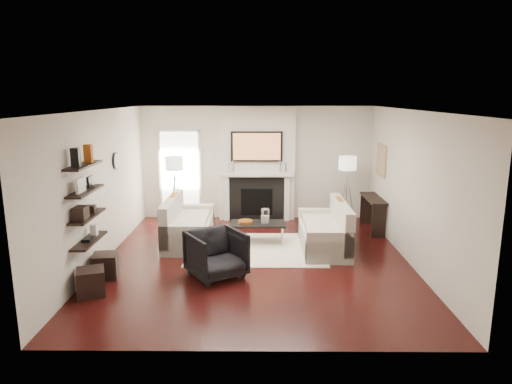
{
  "coord_description": "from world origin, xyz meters",
  "views": [
    {
      "loc": [
        0.07,
        -7.85,
        2.96
      ],
      "look_at": [
        0.0,
        0.6,
        1.15
      ],
      "focal_mm": 32.0,
      "sensor_mm": 36.0,
      "label": 1
    }
  ],
  "objects_px": {
    "coffee_table": "(258,224)",
    "lamp_right_shade": "(348,163)",
    "armchair": "(216,252)",
    "ottoman_near": "(106,266)",
    "loveseat_left_base": "(189,233)",
    "lamp_left_shade": "(174,163)",
    "loveseat_right_base": "(323,238)"
  },
  "relations": [
    {
      "from": "coffee_table",
      "to": "armchair",
      "type": "bearing_deg",
      "value": -110.9
    },
    {
      "from": "loveseat_left_base",
      "to": "lamp_left_shade",
      "type": "bearing_deg",
      "value": 111.64
    },
    {
      "from": "coffee_table",
      "to": "armchair",
      "type": "relative_size",
      "value": 1.29
    },
    {
      "from": "loveseat_right_base",
      "to": "lamp_right_shade",
      "type": "distance_m",
      "value": 2.19
    },
    {
      "from": "coffee_table",
      "to": "lamp_right_shade",
      "type": "distance_m",
      "value": 2.61
    },
    {
      "from": "ottoman_near",
      "to": "loveseat_left_base",
      "type": "bearing_deg",
      "value": 58.81
    },
    {
      "from": "armchair",
      "to": "loveseat_left_base",
      "type": "bearing_deg",
      "value": 79.23
    },
    {
      "from": "armchair",
      "to": "ottoman_near",
      "type": "xyz_separation_m",
      "value": [
        -1.83,
        -0.05,
        -0.23
      ]
    },
    {
      "from": "loveseat_right_base",
      "to": "armchair",
      "type": "xyz_separation_m",
      "value": [
        -1.96,
        -1.41,
        0.22
      ]
    },
    {
      "from": "coffee_table",
      "to": "lamp_right_shade",
      "type": "relative_size",
      "value": 2.75
    },
    {
      "from": "lamp_right_shade",
      "to": "ottoman_near",
      "type": "relative_size",
      "value": 1.0
    },
    {
      "from": "loveseat_left_base",
      "to": "lamp_right_shade",
      "type": "relative_size",
      "value": 4.5
    },
    {
      "from": "coffee_table",
      "to": "ottoman_near",
      "type": "xyz_separation_m",
      "value": [
        -2.5,
        -1.82,
        -0.2
      ]
    },
    {
      "from": "loveseat_left_base",
      "to": "armchair",
      "type": "relative_size",
      "value": 2.12
    },
    {
      "from": "coffee_table",
      "to": "lamp_right_shade",
      "type": "bearing_deg",
      "value": 32.57
    },
    {
      "from": "loveseat_right_base",
      "to": "lamp_left_shade",
      "type": "relative_size",
      "value": 4.5
    },
    {
      "from": "loveseat_right_base",
      "to": "ottoman_near",
      "type": "distance_m",
      "value": 4.06
    },
    {
      "from": "coffee_table",
      "to": "lamp_left_shade",
      "type": "bearing_deg",
      "value": 147.13
    },
    {
      "from": "lamp_left_shade",
      "to": "ottoman_near",
      "type": "relative_size",
      "value": 1.0
    },
    {
      "from": "coffee_table",
      "to": "lamp_left_shade",
      "type": "relative_size",
      "value": 2.75
    },
    {
      "from": "loveseat_right_base",
      "to": "lamp_right_shade",
      "type": "relative_size",
      "value": 4.5
    },
    {
      "from": "lamp_left_shade",
      "to": "lamp_right_shade",
      "type": "relative_size",
      "value": 1.0
    },
    {
      "from": "ottoman_near",
      "to": "lamp_right_shade",
      "type": "bearing_deg",
      "value": 34.53
    },
    {
      "from": "loveseat_right_base",
      "to": "loveseat_left_base",
      "type": "bearing_deg",
      "value": 172.35
    },
    {
      "from": "coffee_table",
      "to": "ottoman_near",
      "type": "relative_size",
      "value": 2.75
    },
    {
      "from": "coffee_table",
      "to": "lamp_right_shade",
      "type": "height_order",
      "value": "lamp_right_shade"
    },
    {
      "from": "loveseat_right_base",
      "to": "armchair",
      "type": "distance_m",
      "value": 2.43
    },
    {
      "from": "loveseat_right_base",
      "to": "armchair",
      "type": "bearing_deg",
      "value": -144.29
    },
    {
      "from": "loveseat_left_base",
      "to": "ottoman_near",
      "type": "xyz_separation_m",
      "value": [
        -1.1,
        -1.82,
        -0.01
      ]
    },
    {
      "from": "coffee_table",
      "to": "loveseat_right_base",
      "type": "bearing_deg",
      "value": -15.67
    },
    {
      "from": "loveseat_right_base",
      "to": "lamp_left_shade",
      "type": "height_order",
      "value": "lamp_left_shade"
    },
    {
      "from": "loveseat_left_base",
      "to": "armchair",
      "type": "xyz_separation_m",
      "value": [
        0.72,
        -1.77,
        0.22
      ]
    }
  ]
}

